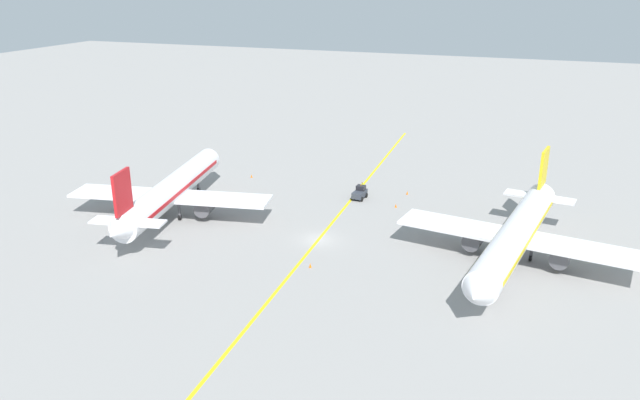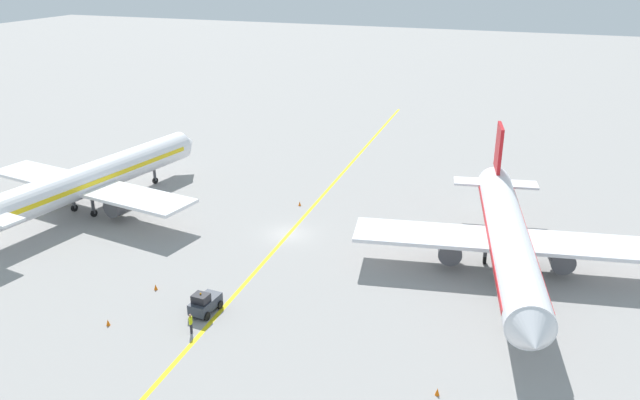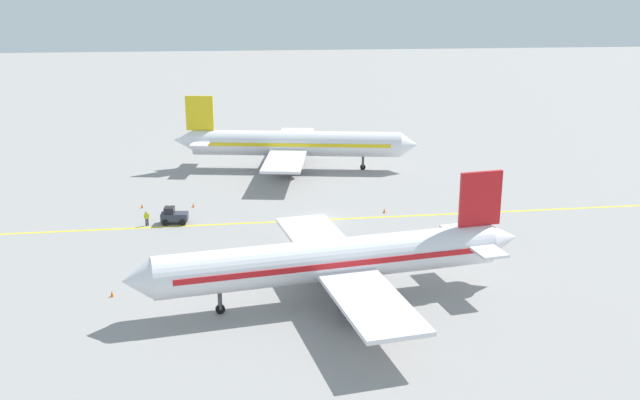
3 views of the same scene
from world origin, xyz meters
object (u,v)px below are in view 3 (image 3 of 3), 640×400
object	(u,v)px
traffic_cone_near_nose	(384,211)
traffic_cone_far_edge	(112,294)
airplane_at_gate	(294,144)
airplane_adjacent_stand	(335,260)
ground_crew_worker	(147,218)
baggage_tug_dark	(174,216)
traffic_cone_mid_apron	(193,205)
traffic_cone_by_wingtip	(142,206)

from	to	relation	value
traffic_cone_near_nose	traffic_cone_far_edge	bearing A→B (deg)	-52.93
airplane_at_gate	airplane_adjacent_stand	size ratio (longest dim) A/B	1.00
ground_crew_worker	traffic_cone_near_nose	xyz separation A→B (m)	(-1.95, 27.59, -0.63)
baggage_tug_dark	ground_crew_worker	size ratio (longest dim) A/B	1.84
airplane_adjacent_stand	traffic_cone_mid_apron	world-z (taller)	airplane_adjacent_stand
airplane_at_gate	traffic_cone_by_wingtip	bearing A→B (deg)	-49.00
traffic_cone_mid_apron	ground_crew_worker	bearing A→B (deg)	-36.31
traffic_cone_by_wingtip	baggage_tug_dark	bearing A→B (deg)	34.61
traffic_cone_near_nose	traffic_cone_by_wingtip	world-z (taller)	same
airplane_at_gate	traffic_cone_far_edge	bearing A→B (deg)	-23.69
airplane_at_gate	ground_crew_worker	world-z (taller)	airplane_at_gate
airplane_at_gate	baggage_tug_dark	bearing A→B (deg)	-33.16
traffic_cone_near_nose	ground_crew_worker	bearing A→B (deg)	-85.95
traffic_cone_mid_apron	traffic_cone_by_wingtip	size ratio (longest dim) A/B	1.00
airplane_adjacent_stand	ground_crew_worker	distance (m)	29.10
airplane_adjacent_stand	baggage_tug_dark	xyz separation A→B (m)	(-22.56, -15.77, -2.81)
traffic_cone_far_edge	traffic_cone_mid_apron	bearing A→B (deg)	167.96
traffic_cone_near_nose	traffic_cone_far_edge	distance (m)	35.53
airplane_at_gate	baggage_tug_dark	xyz separation A→B (m)	(23.44, -15.32, -2.81)
airplane_at_gate	baggage_tug_dark	world-z (taller)	airplane_at_gate
airplane_adjacent_stand	traffic_cone_by_wingtip	size ratio (longest dim) A/B	64.38
ground_crew_worker	traffic_cone_near_nose	bearing A→B (deg)	94.05
airplane_adjacent_stand	traffic_cone_mid_apron	size ratio (longest dim) A/B	64.38
traffic_cone_by_wingtip	traffic_cone_far_edge	world-z (taller)	same
traffic_cone_far_edge	traffic_cone_near_nose	bearing A→B (deg)	127.07
airplane_adjacent_stand	traffic_cone_far_edge	distance (m)	19.96
baggage_tug_dark	traffic_cone_far_edge	xyz separation A→B (m)	(19.94, -3.72, -0.63)
traffic_cone_near_nose	traffic_cone_mid_apron	distance (m)	23.26
airplane_adjacent_stand	traffic_cone_near_nose	bearing A→B (deg)	159.77
baggage_tug_dark	traffic_cone_by_wingtip	world-z (taller)	baggage_tug_dark
traffic_cone_by_wingtip	traffic_cone_far_edge	size ratio (longest dim) A/B	1.00
airplane_at_gate	traffic_cone_by_wingtip	distance (m)	26.30
airplane_adjacent_stand	traffic_cone_by_wingtip	xyz separation A→B (m)	(-28.89, -20.14, -3.43)
traffic_cone_near_nose	traffic_cone_mid_apron	size ratio (longest dim) A/B	1.00
airplane_adjacent_stand	traffic_cone_by_wingtip	bearing A→B (deg)	-145.12
airplane_at_gate	traffic_cone_near_nose	distance (m)	24.10
airplane_at_gate	traffic_cone_far_edge	distance (m)	47.50
airplane_adjacent_stand	traffic_cone_far_edge	size ratio (longest dim) A/B	64.38
airplane_at_gate	airplane_adjacent_stand	world-z (taller)	same
airplane_at_gate	traffic_cone_near_nose	world-z (taller)	airplane_at_gate
traffic_cone_mid_apron	airplane_at_gate	bearing A→B (deg)	142.21
airplane_adjacent_stand	ground_crew_worker	size ratio (longest dim) A/B	21.08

